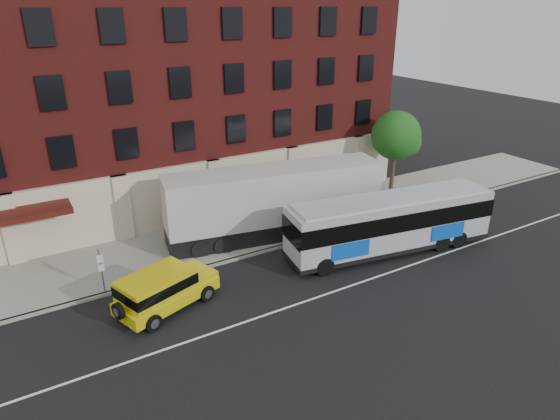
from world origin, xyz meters
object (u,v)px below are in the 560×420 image
shipping_container (275,203)px  yellow_suv (162,289)px  street_tree (396,137)px  city_bus (391,221)px  sign_pole (101,269)px

shipping_container → yellow_suv: bearing=-153.6°
street_tree → city_bus: (-6.61, -6.98, -2.53)m
sign_pole → shipping_container: 10.78m
sign_pole → shipping_container: size_ratio=0.19×
city_bus → shipping_container: 6.99m
street_tree → shipping_container: (-11.38, -1.88, -2.22)m
sign_pole → city_bus: 15.86m
city_bus → yellow_suv: bearing=176.2°
sign_pole → yellow_suv: bearing=-52.1°
sign_pole → yellow_suv: 3.52m
street_tree → yellow_suv: 21.06m
yellow_suv → city_bus: bearing=-3.8°
sign_pole → yellow_suv: sign_pole is taller
yellow_suv → shipping_container: shipping_container is taller
street_tree → shipping_container: bearing=-170.6°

